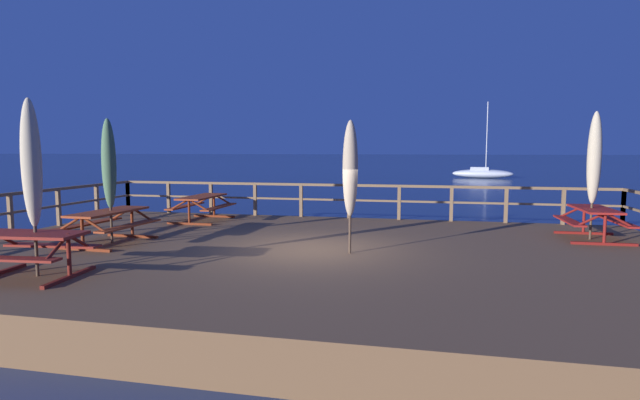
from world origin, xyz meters
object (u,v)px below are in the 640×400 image
(patio_umbrella_short_back, at_px, (350,169))
(patio_umbrella_tall_mid_right, at_px, (594,158))
(picnic_table_mid_centre, at_px, (31,245))
(patio_umbrella_short_mid, at_px, (31,164))
(sailboat_distant, at_px, (482,173))
(picnic_table_mid_right, at_px, (594,217))
(picnic_table_mid_left, at_px, (109,219))
(picnic_table_front_right, at_px, (202,202))
(patio_umbrella_tall_back_right, at_px, (109,164))

(patio_umbrella_short_back, xyz_separation_m, patio_umbrella_tall_mid_right, (5.45, 2.90, 0.19))
(picnic_table_mid_centre, distance_m, patio_umbrella_tall_mid_right, 12.13)
(patio_umbrella_short_mid, bearing_deg, patio_umbrella_short_back, 31.66)
(patio_umbrella_short_back, bearing_deg, patio_umbrella_short_mid, -148.34)
(patio_umbrella_short_mid, relative_size, sailboat_distant, 0.39)
(picnic_table_mid_right, relative_size, patio_umbrella_short_mid, 0.63)
(picnic_table_mid_centre, height_order, patio_umbrella_short_back, patio_umbrella_short_back)
(picnic_table_mid_left, height_order, picnic_table_mid_right, same)
(picnic_table_mid_right, relative_size, patio_umbrella_short_back, 0.68)
(picnic_table_mid_centre, height_order, sailboat_distant, sailboat_distant)
(picnic_table_front_right, distance_m, patio_umbrella_short_back, 6.54)
(patio_umbrella_tall_back_right, bearing_deg, picnic_table_front_right, 83.71)
(picnic_table_mid_left, distance_m, patio_umbrella_tall_mid_right, 11.56)
(picnic_table_mid_centre, relative_size, picnic_table_mid_left, 0.87)
(picnic_table_front_right, distance_m, patio_umbrella_tall_mid_right, 10.76)
(picnic_table_mid_right, relative_size, patio_umbrella_tall_mid_right, 0.62)
(patio_umbrella_short_mid, bearing_deg, sailboat_distant, 75.78)
(picnic_table_mid_right, distance_m, patio_umbrella_tall_back_right, 11.57)
(picnic_table_mid_right, bearing_deg, picnic_table_mid_centre, -150.12)
(patio_umbrella_tall_back_right, bearing_deg, picnic_table_mid_right, 14.88)
(patio_umbrella_short_back, relative_size, patio_umbrella_tall_mid_right, 0.90)
(picnic_table_front_right, xyz_separation_m, patio_umbrella_tall_mid_right, (10.63, -0.91, 1.40))
(picnic_table_front_right, bearing_deg, patio_umbrella_tall_mid_right, -4.88)
(picnic_table_mid_right, xyz_separation_m, patio_umbrella_short_mid, (-10.46, -5.95, 1.37))
(picnic_table_mid_left, relative_size, picnic_table_mid_right, 1.13)
(patio_umbrella_tall_mid_right, bearing_deg, picnic_table_mid_right, 1.50)
(picnic_table_front_right, height_order, patio_umbrella_short_back, patio_umbrella_short_back)
(picnic_table_mid_left, xyz_separation_m, patio_umbrella_tall_mid_right, (11.08, 3.01, 1.40))
(picnic_table_mid_left, relative_size, patio_umbrella_tall_mid_right, 0.69)
(patio_umbrella_short_back, height_order, patio_umbrella_tall_mid_right, patio_umbrella_tall_mid_right)
(picnic_table_mid_right, xyz_separation_m, patio_umbrella_tall_back_right, (-11.12, -2.95, 1.28))
(patio_umbrella_short_back, relative_size, patio_umbrella_tall_back_right, 0.96)
(patio_umbrella_short_mid, xyz_separation_m, patio_umbrella_short_back, (4.95, 3.05, -0.16))
(picnic_table_mid_left, relative_size, patio_umbrella_short_back, 0.77)
(picnic_table_mid_centre, distance_m, patio_umbrella_short_back, 6.01)
(sailboat_distant, bearing_deg, patio_umbrella_tall_mid_right, -91.93)
(patio_umbrella_tall_back_right, bearing_deg, patio_umbrella_short_back, 0.53)
(picnic_table_mid_left, bearing_deg, patio_umbrella_short_mid, -76.99)
(picnic_table_mid_centre, height_order, patio_umbrella_short_mid, patio_umbrella_short_mid)
(patio_umbrella_short_mid, height_order, sailboat_distant, sailboat_distant)
(picnic_table_mid_left, bearing_deg, sailboat_distant, 74.03)
(picnic_table_mid_centre, height_order, picnic_table_mid_left, same)
(picnic_table_mid_centre, height_order, patio_umbrella_tall_back_right, patio_umbrella_tall_back_right)
(picnic_table_mid_left, distance_m, patio_umbrella_tall_back_right, 1.27)
(patio_umbrella_tall_mid_right, bearing_deg, picnic_table_front_right, 175.12)
(picnic_table_mid_left, height_order, patio_umbrella_short_mid, patio_umbrella_short_mid)
(patio_umbrella_short_mid, distance_m, patio_umbrella_short_back, 5.82)
(picnic_table_mid_centre, xyz_separation_m, patio_umbrella_short_back, (4.99, 3.13, 1.21))
(patio_umbrella_tall_mid_right, bearing_deg, sailboat_distant, 88.07)
(patio_umbrella_tall_back_right, bearing_deg, sailboat_distant, 74.04)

